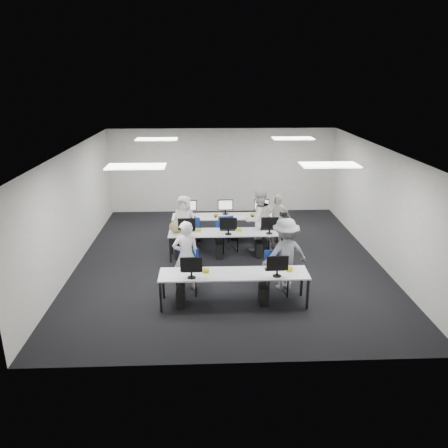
{
  "coord_description": "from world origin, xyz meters",
  "views": [
    {
      "loc": [
        -0.56,
        -10.89,
        4.76
      ],
      "look_at": [
        -0.11,
        0.07,
        1.0
      ],
      "focal_mm": 35.0,
      "sensor_mm": 36.0,
      "label": 1
    }
  ],
  "objects_px": {
    "student_0": "(186,256)",
    "photographer": "(285,254)",
    "chair_0": "(188,279)",
    "chair_7": "(265,237)",
    "chair_5": "(192,236)",
    "chair_4": "(262,240)",
    "student_2": "(185,221)",
    "chair_3": "(228,240)",
    "student_1": "(258,220)",
    "chair_1": "(275,280)",
    "desk_mid": "(228,234)",
    "student_3": "(277,220)",
    "desk_front": "(234,275)",
    "chair_6": "(222,238)",
    "chair_2": "(188,239)"
  },
  "relations": [
    {
      "from": "desk_mid",
      "to": "chair_7",
      "type": "distance_m",
      "value": 1.45
    },
    {
      "from": "chair_4",
      "to": "photographer",
      "type": "xyz_separation_m",
      "value": [
        0.22,
        -2.48,
        0.59
      ]
    },
    {
      "from": "chair_2",
      "to": "chair_7",
      "type": "bearing_deg",
      "value": -4.63
    },
    {
      "from": "chair_2",
      "to": "chair_5",
      "type": "bearing_deg",
      "value": 60.3
    },
    {
      "from": "student_1",
      "to": "student_2",
      "type": "relative_size",
      "value": 1.21
    },
    {
      "from": "chair_0",
      "to": "chair_5",
      "type": "distance_m",
      "value": 2.92
    },
    {
      "from": "student_0",
      "to": "chair_5",
      "type": "bearing_deg",
      "value": -104.5
    },
    {
      "from": "desk_mid",
      "to": "student_1",
      "type": "height_order",
      "value": "student_1"
    },
    {
      "from": "desk_mid",
      "to": "chair_1",
      "type": "bearing_deg",
      "value": -65.26
    },
    {
      "from": "student_2",
      "to": "student_3",
      "type": "height_order",
      "value": "student_3"
    },
    {
      "from": "chair_0",
      "to": "student_3",
      "type": "xyz_separation_m",
      "value": [
        2.47,
        2.77,
        0.46
      ]
    },
    {
      "from": "photographer",
      "to": "student_2",
      "type": "bearing_deg",
      "value": -63.92
    },
    {
      "from": "chair_4",
      "to": "photographer",
      "type": "relative_size",
      "value": 0.49
    },
    {
      "from": "chair_0",
      "to": "chair_7",
      "type": "xyz_separation_m",
      "value": [
        2.16,
        2.76,
        -0.04
      ]
    },
    {
      "from": "chair_0",
      "to": "chair_7",
      "type": "relative_size",
      "value": 1.16
    },
    {
      "from": "student_1",
      "to": "chair_1",
      "type": "bearing_deg",
      "value": 69.55
    },
    {
      "from": "desk_front",
      "to": "student_3",
      "type": "distance_m",
      "value": 3.69
    },
    {
      "from": "chair_1",
      "to": "chair_0",
      "type": "bearing_deg",
      "value": 169.01
    },
    {
      "from": "chair_7",
      "to": "chair_5",
      "type": "bearing_deg",
      "value": -164.51
    },
    {
      "from": "chair_0",
      "to": "chair_6",
      "type": "distance_m",
      "value": 2.85
    },
    {
      "from": "student_0",
      "to": "photographer",
      "type": "bearing_deg",
      "value": 165.8
    },
    {
      "from": "chair_4",
      "to": "chair_5",
      "type": "relative_size",
      "value": 0.94
    },
    {
      "from": "chair_6",
      "to": "student_2",
      "type": "relative_size",
      "value": 0.57
    },
    {
      "from": "chair_0",
      "to": "student_0",
      "type": "relative_size",
      "value": 0.59
    },
    {
      "from": "chair_3",
      "to": "photographer",
      "type": "relative_size",
      "value": 0.55
    },
    {
      "from": "chair_3",
      "to": "chair_2",
      "type": "bearing_deg",
      "value": 157.03
    },
    {
      "from": "chair_6",
      "to": "chair_5",
      "type": "bearing_deg",
      "value": 169.18
    },
    {
      "from": "desk_front",
      "to": "student_1",
      "type": "xyz_separation_m",
      "value": [
        0.88,
        3.06,
        0.23
      ]
    },
    {
      "from": "chair_2",
      "to": "photographer",
      "type": "relative_size",
      "value": 0.53
    },
    {
      "from": "student_3",
      "to": "chair_1",
      "type": "bearing_deg",
      "value": -114.55
    },
    {
      "from": "chair_2",
      "to": "student_3",
      "type": "relative_size",
      "value": 0.59
    },
    {
      "from": "desk_front",
      "to": "student_0",
      "type": "relative_size",
      "value": 1.91
    },
    {
      "from": "chair_1",
      "to": "student_2",
      "type": "relative_size",
      "value": 0.65
    },
    {
      "from": "chair_4",
      "to": "student_2",
      "type": "relative_size",
      "value": 0.55
    },
    {
      "from": "chair_2",
      "to": "student_0",
      "type": "distance_m",
      "value": 2.61
    },
    {
      "from": "chair_3",
      "to": "photographer",
      "type": "height_order",
      "value": "photographer"
    },
    {
      "from": "chair_4",
      "to": "student_2",
      "type": "distance_m",
      "value": 2.28
    },
    {
      "from": "student_1",
      "to": "student_3",
      "type": "bearing_deg",
      "value": -172.63
    },
    {
      "from": "desk_front",
      "to": "photographer",
      "type": "xyz_separation_m",
      "value": [
        1.22,
        0.7,
        0.18
      ]
    },
    {
      "from": "chair_3",
      "to": "chair_5",
      "type": "xyz_separation_m",
      "value": [
        -1.03,
        0.44,
        -0.02
      ]
    },
    {
      "from": "desk_front",
      "to": "student_0",
      "type": "bearing_deg",
      "value": 145.31
    },
    {
      "from": "photographer",
      "to": "chair_1",
      "type": "bearing_deg",
      "value": 30.06
    },
    {
      "from": "desk_mid",
      "to": "student_2",
      "type": "height_order",
      "value": "student_2"
    },
    {
      "from": "chair_0",
      "to": "chair_2",
      "type": "xyz_separation_m",
      "value": [
        -0.09,
        2.65,
        -0.02
      ]
    },
    {
      "from": "desk_mid",
      "to": "chair_0",
      "type": "distance_m",
      "value": 2.25
    },
    {
      "from": "chair_3",
      "to": "student_3",
      "type": "xyz_separation_m",
      "value": [
        1.42,
        0.28,
        0.48
      ]
    },
    {
      "from": "chair_0",
      "to": "chair_1",
      "type": "bearing_deg",
      "value": 2.21
    },
    {
      "from": "chair_7",
      "to": "photographer",
      "type": "relative_size",
      "value": 0.49
    },
    {
      "from": "chair_5",
      "to": "student_0",
      "type": "height_order",
      "value": "student_0"
    },
    {
      "from": "chair_6",
      "to": "student_0",
      "type": "distance_m",
      "value": 2.83
    }
  ]
}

